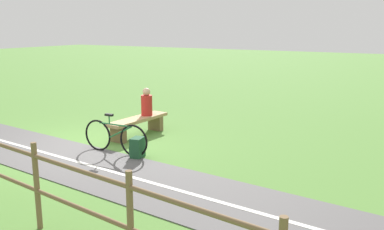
# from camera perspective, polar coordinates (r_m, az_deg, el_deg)

# --- Properties ---
(ground_plane) EXTENTS (80.00, 80.00, 0.00)m
(ground_plane) POSITION_cam_1_polar(r_m,az_deg,el_deg) (10.50, -14.22, -4.31)
(ground_plane) COLOR #548438
(paved_path) EXTENTS (5.46, 36.03, 0.02)m
(paved_path) POSITION_cam_1_polar(r_m,az_deg,el_deg) (7.28, 2.15, -11.30)
(paved_path) COLOR #565454
(paved_path) RESTS_ON ground_plane
(path_centre_line) EXTENTS (3.15, 31.86, 0.00)m
(path_centre_line) POSITION_cam_1_polar(r_m,az_deg,el_deg) (7.28, 2.15, -11.23)
(path_centre_line) COLOR silver
(path_centre_line) RESTS_ON paved_path
(bench) EXTENTS (2.03, 0.59, 0.49)m
(bench) POSITION_cam_1_polar(r_m,az_deg,el_deg) (11.27, -7.34, -1.10)
(bench) COLOR #A88456
(bench) RESTS_ON ground_plane
(person_seated) EXTENTS (0.32, 0.32, 0.75)m
(person_seated) POSITION_cam_1_polar(r_m,az_deg,el_deg) (11.46, -6.15, 1.59)
(person_seated) COLOR #B2231E
(person_seated) RESTS_ON bench
(bicycle) EXTENTS (0.11, 1.77, 0.92)m
(bicycle) POSITION_cam_1_polar(r_m,az_deg,el_deg) (9.78, -10.34, -2.97)
(bicycle) COLOR black
(bicycle) RESTS_ON ground_plane
(backpack) EXTENTS (0.38, 0.33, 0.46)m
(backpack) POSITION_cam_1_polar(r_m,az_deg,el_deg) (9.47, -7.42, -4.41)
(backpack) COLOR #1E4C2D
(backpack) RESTS_ON ground_plane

